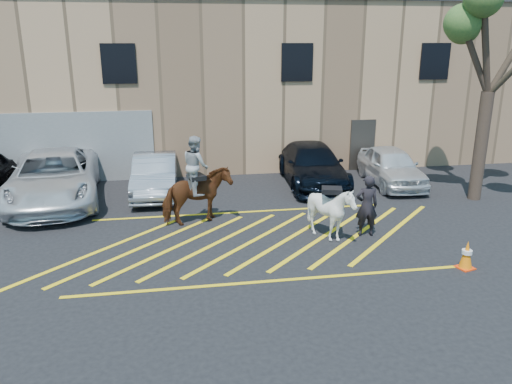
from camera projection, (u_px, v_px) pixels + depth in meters
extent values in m
plane|color=black|center=(251.00, 237.00, 14.44)|extent=(90.00, 90.00, 0.00)
imported|color=silver|center=(54.00, 178.00, 17.36)|extent=(3.62, 6.62, 1.76)
imported|color=#989BA6|center=(155.00, 175.00, 18.32)|extent=(1.64, 4.44, 1.45)
imported|color=black|center=(312.00, 165.00, 19.55)|extent=(2.46, 5.43, 1.54)
imported|color=white|center=(391.00, 166.00, 19.53)|extent=(2.00, 4.39, 1.46)
imported|color=black|center=(367.00, 206.00, 14.34)|extent=(0.69, 0.48, 1.80)
cube|color=tan|center=(213.00, 81.00, 24.73)|extent=(32.00, 10.00, 7.00)
cube|color=#2D2D30|center=(211.00, 3.00, 23.66)|extent=(32.20, 10.20, 0.30)
cube|color=black|center=(119.00, 64.00, 19.02)|extent=(1.30, 0.08, 1.50)
cube|color=black|center=(297.00, 62.00, 20.13)|extent=(1.30, 0.08, 1.50)
cube|color=black|center=(435.00, 61.00, 21.08)|extent=(1.30, 0.08, 1.50)
cube|color=#38332D|center=(362.00, 145.00, 21.63)|extent=(1.10, 0.08, 2.20)
cube|color=yellow|center=(100.00, 251.00, 13.49)|extent=(4.20, 4.20, 0.01)
cube|color=yellow|center=(139.00, 248.00, 13.65)|extent=(4.20, 4.20, 0.01)
cube|color=yellow|center=(178.00, 246.00, 13.82)|extent=(4.20, 4.20, 0.01)
cube|color=yellow|center=(216.00, 243.00, 13.99)|extent=(4.20, 4.20, 0.01)
cube|color=yellow|center=(253.00, 241.00, 14.15)|extent=(4.20, 4.20, 0.01)
cube|color=yellow|center=(289.00, 239.00, 14.32)|extent=(4.20, 4.20, 0.01)
cube|color=yellow|center=(324.00, 236.00, 14.49)|extent=(4.20, 4.20, 0.01)
cube|color=yellow|center=(358.00, 234.00, 14.65)|extent=(4.20, 4.20, 0.01)
cube|color=yellow|center=(392.00, 232.00, 14.82)|extent=(4.20, 4.20, 0.01)
cube|color=yellow|center=(241.00, 212.00, 16.51)|extent=(9.50, 0.12, 0.01)
cube|color=yellow|center=(270.00, 281.00, 11.80)|extent=(9.50, 0.12, 0.01)
imported|color=#582715|center=(197.00, 196.00, 15.29)|extent=(2.28, 1.57, 1.76)
imported|color=#9799A0|center=(196.00, 165.00, 15.00)|extent=(0.92, 1.04, 1.79)
cube|color=black|center=(196.00, 177.00, 15.11)|extent=(0.62, 0.68, 0.14)
imported|color=silver|center=(331.00, 212.00, 14.08)|extent=(1.68, 1.79, 1.64)
cube|color=black|center=(332.00, 190.00, 13.89)|extent=(0.66, 0.60, 0.14)
cube|color=#FF390A|center=(465.00, 268.00, 12.48)|extent=(0.47, 0.47, 0.03)
cone|color=orange|center=(467.00, 254.00, 12.37)|extent=(0.32, 0.32, 0.70)
cylinder|color=silver|center=(467.00, 252.00, 12.35)|extent=(0.25, 0.25, 0.10)
cylinder|color=#4C3B2E|center=(481.00, 147.00, 17.38)|extent=(0.44, 0.44, 3.80)
cylinder|color=#403227|center=(512.00, 55.00, 16.74)|extent=(1.76, 0.51, 2.68)
cylinder|color=#48362B|center=(475.00, 60.00, 17.33)|extent=(0.33, 1.88, 2.34)
cylinder|color=#47342B|center=(476.00, 60.00, 16.42)|extent=(1.40, 0.20, 2.39)
cylinder|color=#47342B|center=(486.00, 49.00, 16.08)|extent=(1.16, 0.77, 3.11)
sphere|color=#506D2F|center=(463.00, 27.00, 17.81)|extent=(1.20, 1.20, 1.20)
sphere|color=#527030|center=(463.00, 23.00, 15.99)|extent=(1.20, 1.20, 1.20)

